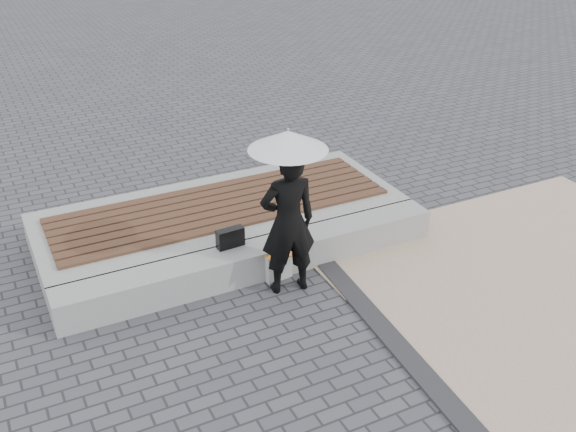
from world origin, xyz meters
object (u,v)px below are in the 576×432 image
Objects in this scene: woman at (288,222)px; handbag at (230,238)px; parasol at (288,140)px; canvas_tote at (278,266)px; seating_ledge at (257,260)px.

handbag is (-0.49, 0.61, -0.39)m from woman.
parasol is at bearing -54.77° from handbag.
seating_ledge is at bearing 125.01° from canvas_tote.
canvas_tote is at bearing -39.98° from handbag.
canvas_tote is at bearing 93.17° from parasol.
woman is at bearing -93.51° from canvas_tote.
parasol is 3.15× the size of canvas_tote.
handbag is at bearing -43.72° from woman.
canvas_tote is at bearing -79.34° from woman.
woman reaches higher than handbag.
parasol reaches higher than woman.
canvas_tote is (-0.01, 0.26, -1.75)m from parasol.
seating_ledge is 2.73× the size of woman.
seating_ledge is 4.37× the size of parasol.
parasol is (0.20, -0.47, 1.73)m from seating_ledge.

